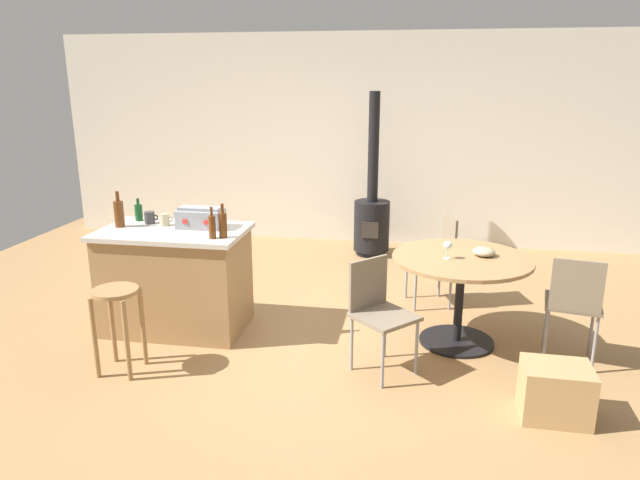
# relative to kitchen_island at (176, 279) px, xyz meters

# --- Properties ---
(ground_plane) EXTENTS (8.80, 8.80, 0.00)m
(ground_plane) POSITION_rel_kitchen_island_xyz_m (1.21, 0.11, -0.45)
(ground_plane) COLOR #A37A4C
(back_wall) EXTENTS (8.00, 0.10, 2.70)m
(back_wall) POSITION_rel_kitchen_island_xyz_m (1.21, 3.13, 0.90)
(back_wall) COLOR silver
(back_wall) RESTS_ON ground_plane
(kitchen_island) EXTENTS (1.23, 0.76, 0.90)m
(kitchen_island) POSITION_rel_kitchen_island_xyz_m (0.00, 0.00, 0.00)
(kitchen_island) COLOR #A37A4C
(kitchen_island) RESTS_ON ground_plane
(wooden_stool) EXTENTS (0.34, 0.34, 0.65)m
(wooden_stool) POSITION_rel_kitchen_island_xyz_m (-0.11, -0.81, 0.03)
(wooden_stool) COLOR #A37A4C
(wooden_stool) RESTS_ON ground_plane
(dining_table) EXTENTS (1.12, 1.12, 0.75)m
(dining_table) POSITION_rel_kitchen_island_xyz_m (2.41, 0.11, 0.12)
(dining_table) COLOR black
(dining_table) RESTS_ON ground_plane
(folding_chair_near) EXTENTS (0.57, 0.57, 0.85)m
(folding_chair_near) POSITION_rel_kitchen_island_xyz_m (1.79, -0.45, 0.04)
(folding_chair_near) COLOR #7F705B
(folding_chair_near) RESTS_ON ground_plane
(folding_chair_far) EXTENTS (0.47, 0.47, 0.87)m
(folding_chair_far) POSITION_rel_kitchen_island_xyz_m (3.23, -0.12, 0.07)
(folding_chair_far) COLOR #7F705B
(folding_chair_far) RESTS_ON ground_plane
(folding_chair_left) EXTENTS (0.49, 0.49, 0.88)m
(folding_chair_left) POSITION_rel_kitchen_island_xyz_m (2.24, 0.97, 0.07)
(folding_chair_left) COLOR #7F705B
(folding_chair_left) RESTS_ON ground_plane
(wood_stove) EXTENTS (0.44, 0.45, 1.99)m
(wood_stove) POSITION_rel_kitchen_island_xyz_m (1.49, 2.49, 0.04)
(wood_stove) COLOR black
(wood_stove) RESTS_ON ground_plane
(toolbox) EXTENTS (0.38, 0.25, 0.18)m
(toolbox) POSITION_rel_kitchen_island_xyz_m (0.22, 0.11, 0.53)
(toolbox) COLOR gray
(toolbox) RESTS_ON kitchen_island
(bottle_0) EXTENTS (0.08, 0.08, 0.31)m
(bottle_0) POSITION_rel_kitchen_island_xyz_m (-0.48, 0.01, 0.57)
(bottle_0) COLOR #603314
(bottle_0) RESTS_ON kitchen_island
(bottle_1) EXTENTS (0.07, 0.07, 0.28)m
(bottle_1) POSITION_rel_kitchen_island_xyz_m (0.51, -0.17, 0.55)
(bottle_1) COLOR #603314
(bottle_1) RESTS_ON kitchen_island
(bottle_2) EXTENTS (0.07, 0.07, 0.20)m
(bottle_2) POSITION_rel_kitchen_island_xyz_m (-0.42, 0.25, 0.53)
(bottle_2) COLOR #194C23
(bottle_2) RESTS_ON kitchen_island
(bottle_3) EXTENTS (0.06, 0.06, 0.26)m
(bottle_3) POSITION_rel_kitchen_island_xyz_m (0.44, -0.21, 0.55)
(bottle_3) COLOR #603314
(bottle_3) RESTS_ON kitchen_island
(cup_0) EXTENTS (0.12, 0.08, 0.10)m
(cup_0) POSITION_rel_kitchen_island_xyz_m (-0.12, 0.12, 0.50)
(cup_0) COLOR tan
(cup_0) RESTS_ON kitchen_island
(cup_1) EXTENTS (0.13, 0.09, 0.11)m
(cup_1) POSITION_rel_kitchen_island_xyz_m (-0.28, 0.17, 0.50)
(cup_1) COLOR #383838
(cup_1) RESTS_ON kitchen_island
(wine_glass) EXTENTS (0.07, 0.07, 0.14)m
(wine_glass) POSITION_rel_kitchen_island_xyz_m (2.29, 0.05, 0.40)
(wine_glass) COLOR silver
(wine_glass) RESTS_ON dining_table
(serving_bowl) EXTENTS (0.18, 0.18, 0.07)m
(serving_bowl) POSITION_rel_kitchen_island_xyz_m (2.58, 0.17, 0.33)
(serving_bowl) COLOR tan
(serving_bowl) RESTS_ON dining_table
(cardboard_box) EXTENTS (0.44, 0.34, 0.36)m
(cardboard_box) POSITION_rel_kitchen_island_xyz_m (2.97, -0.91, -0.27)
(cardboard_box) COLOR tan
(cardboard_box) RESTS_ON ground_plane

